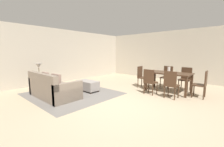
{
  "coord_description": "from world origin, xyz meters",
  "views": [
    {
      "loc": [
        2.52,
        -3.2,
        1.5
      ],
      "look_at": [
        -1.29,
        1.04,
        0.69
      ],
      "focal_mm": 23.21,
      "sensor_mm": 36.0,
      "label": 1
    }
  ],
  "objects_px": {
    "dining_chair_head_east": "(202,83)",
    "dining_chair_near_right": "(171,83)",
    "dining_table": "(169,75)",
    "couch": "(53,89)",
    "vase_centerpiece": "(169,70)",
    "dining_chair_far_right": "(186,77)",
    "dining_chair_far_left": "(167,75)",
    "dining_chair_head_west": "(142,75)",
    "ottoman_table": "(88,85)",
    "dining_chair_near_left": "(150,80)",
    "table_lamp": "(39,66)",
    "side_table": "(40,79)"
  },
  "relations": [
    {
      "from": "dining_chair_head_east",
      "to": "dining_chair_near_right",
      "type": "bearing_deg",
      "value": -134.52
    },
    {
      "from": "dining_chair_near_right",
      "to": "dining_table",
      "type": "bearing_deg",
      "value": 115.9
    },
    {
      "from": "couch",
      "to": "dining_table",
      "type": "distance_m",
      "value": 4.27
    },
    {
      "from": "couch",
      "to": "vase_centerpiece",
      "type": "height_order",
      "value": "vase_centerpiece"
    },
    {
      "from": "dining_chair_far_right",
      "to": "vase_centerpiece",
      "type": "height_order",
      "value": "vase_centerpiece"
    },
    {
      "from": "dining_table",
      "to": "vase_centerpiece",
      "type": "bearing_deg",
      "value": 127.69
    },
    {
      "from": "dining_chair_far_left",
      "to": "dining_chair_head_east",
      "type": "distance_m",
      "value": 1.72
    },
    {
      "from": "dining_table",
      "to": "dining_chair_far_right",
      "type": "height_order",
      "value": "dining_chair_far_right"
    },
    {
      "from": "couch",
      "to": "dining_chair_head_west",
      "type": "bearing_deg",
      "value": 65.53
    },
    {
      "from": "ottoman_table",
      "to": "dining_chair_far_right",
      "type": "relative_size",
      "value": 0.99
    },
    {
      "from": "dining_chair_near_left",
      "to": "dining_chair_far_left",
      "type": "height_order",
      "value": "same"
    },
    {
      "from": "dining_chair_near_right",
      "to": "couch",
      "type": "bearing_deg",
      "value": -140.49
    },
    {
      "from": "table_lamp",
      "to": "side_table",
      "type": "bearing_deg",
      "value": 180.0
    },
    {
      "from": "vase_centerpiece",
      "to": "couch",
      "type": "bearing_deg",
      "value": -128.8
    },
    {
      "from": "side_table",
      "to": "dining_chair_far_left",
      "type": "bearing_deg",
      "value": 48.64
    },
    {
      "from": "dining_chair_far_left",
      "to": "dining_chair_near_right",
      "type": "bearing_deg",
      "value": -64.89
    },
    {
      "from": "ottoman_table",
      "to": "dining_chair_near_left",
      "type": "distance_m",
      "value": 2.39
    },
    {
      "from": "dining_table",
      "to": "ottoman_table",
      "type": "bearing_deg",
      "value": -140.1
    },
    {
      "from": "dining_chair_far_left",
      "to": "vase_centerpiece",
      "type": "xyz_separation_m",
      "value": [
        0.36,
        -0.8,
        0.35
      ]
    },
    {
      "from": "dining_chair_near_left",
      "to": "couch",
      "type": "bearing_deg",
      "value": -132.38
    },
    {
      "from": "dining_chair_far_right",
      "to": "dining_chair_head_east",
      "type": "relative_size",
      "value": 1.0
    },
    {
      "from": "couch",
      "to": "dining_chair_near_left",
      "type": "relative_size",
      "value": 2.08
    },
    {
      "from": "dining_chair_far_right",
      "to": "vase_centerpiece",
      "type": "distance_m",
      "value": 0.92
    },
    {
      "from": "ottoman_table",
      "to": "dining_chair_head_west",
      "type": "relative_size",
      "value": 0.99
    },
    {
      "from": "dining_table",
      "to": "dining_chair_near_left",
      "type": "distance_m",
      "value": 0.89
    },
    {
      "from": "dining_chair_near_right",
      "to": "dining_chair_head_east",
      "type": "distance_m",
      "value": 1.07
    },
    {
      "from": "dining_chair_near_left",
      "to": "dining_chair_far_left",
      "type": "bearing_deg",
      "value": 89.69
    },
    {
      "from": "table_lamp",
      "to": "dining_chair_near_left",
      "type": "relative_size",
      "value": 0.57
    },
    {
      "from": "couch",
      "to": "vase_centerpiece",
      "type": "bearing_deg",
      "value": 51.2
    },
    {
      "from": "couch",
      "to": "dining_chair_near_left",
      "type": "height_order",
      "value": "dining_chair_near_left"
    },
    {
      "from": "ottoman_table",
      "to": "dining_chair_far_right",
      "type": "distance_m",
      "value": 3.96
    },
    {
      "from": "side_table",
      "to": "dining_table",
      "type": "bearing_deg",
      "value": 39.56
    },
    {
      "from": "couch",
      "to": "table_lamp",
      "type": "bearing_deg",
      "value": 176.92
    },
    {
      "from": "side_table",
      "to": "vase_centerpiece",
      "type": "relative_size",
      "value": 2.69
    },
    {
      "from": "couch",
      "to": "dining_chair_near_right",
      "type": "height_order",
      "value": "dining_chair_near_right"
    },
    {
      "from": "ottoman_table",
      "to": "couch",
      "type": "bearing_deg",
      "value": -101.19
    },
    {
      "from": "ottoman_table",
      "to": "table_lamp",
      "type": "xyz_separation_m",
      "value": [
        -1.52,
        -1.23,
        0.75
      ]
    },
    {
      "from": "table_lamp",
      "to": "dining_chair_head_east",
      "type": "height_order",
      "value": "table_lamp"
    },
    {
      "from": "dining_table",
      "to": "dining_chair_far_right",
      "type": "relative_size",
      "value": 1.73
    },
    {
      "from": "dining_table",
      "to": "dining_chair_far_left",
      "type": "xyz_separation_m",
      "value": [
        -0.36,
        0.8,
        -0.14
      ]
    },
    {
      "from": "table_lamp",
      "to": "dining_chair_far_left",
      "type": "xyz_separation_m",
      "value": [
        3.56,
        4.05,
        -0.47
      ]
    },
    {
      "from": "side_table",
      "to": "dining_chair_head_east",
      "type": "bearing_deg",
      "value": 32.4
    },
    {
      "from": "couch",
      "to": "vase_centerpiece",
      "type": "xyz_separation_m",
      "value": [
        2.66,
        3.31,
        0.58
      ]
    },
    {
      "from": "vase_centerpiece",
      "to": "dining_chair_far_left",
      "type": "bearing_deg",
      "value": 114.27
    },
    {
      "from": "ottoman_table",
      "to": "side_table",
      "type": "xyz_separation_m",
      "value": [
        -1.52,
        -1.23,
        0.22
      ]
    },
    {
      "from": "dining_table",
      "to": "couch",
      "type": "bearing_deg",
      "value": -128.85
    },
    {
      "from": "side_table",
      "to": "table_lamp",
      "type": "distance_m",
      "value": 0.53
    },
    {
      "from": "side_table",
      "to": "dining_chair_far_right",
      "type": "relative_size",
      "value": 0.63
    },
    {
      "from": "dining_table",
      "to": "dining_chair_near_left",
      "type": "relative_size",
      "value": 1.73
    },
    {
      "from": "dining_table",
      "to": "vase_centerpiece",
      "type": "height_order",
      "value": "vase_centerpiece"
    }
  ]
}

